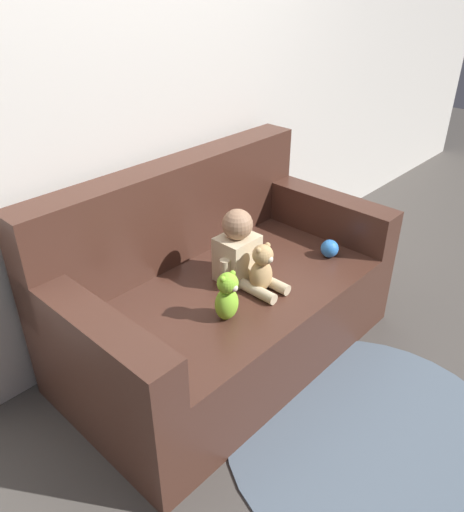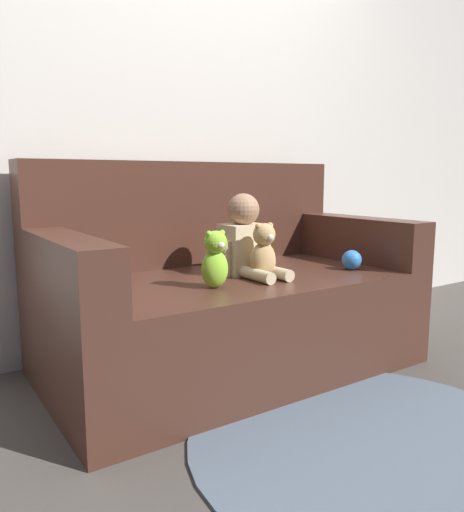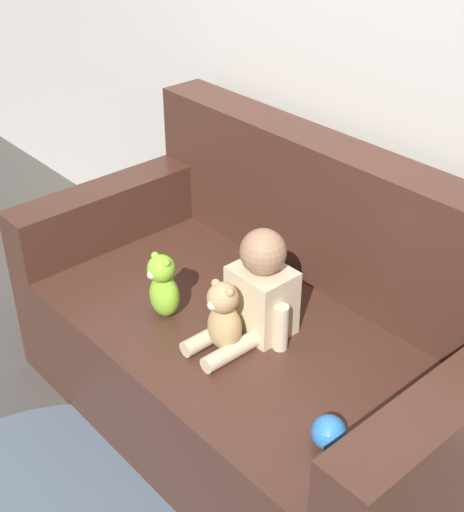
# 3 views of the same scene
# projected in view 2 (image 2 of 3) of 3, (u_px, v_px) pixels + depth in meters

# --- Properties ---
(ground_plane) EXTENTS (12.00, 12.00, 0.00)m
(ground_plane) POSITION_uv_depth(u_px,v_px,m) (232.00, 367.00, 2.35)
(ground_plane) COLOR #4C4742
(wall_back) EXTENTS (8.00, 0.05, 2.60)m
(wall_back) POSITION_uv_depth(u_px,v_px,m) (174.00, 97.00, 2.60)
(wall_back) COLOR silver
(wall_back) RESTS_ON ground_plane
(couch) EXTENTS (1.68, 0.93, 0.96)m
(couch) POSITION_uv_depth(u_px,v_px,m) (225.00, 297.00, 2.35)
(couch) COLOR #47281E
(couch) RESTS_ON ground_plane
(person_baby) EXTENTS (0.27, 0.35, 0.37)m
(person_baby) POSITION_uv_depth(u_px,v_px,m) (246.00, 241.00, 2.26)
(person_baby) COLOR beige
(person_baby) RESTS_ON couch
(teddy_bear_brown) EXTENTS (0.12, 0.11, 0.25)m
(teddy_bear_brown) POSITION_uv_depth(u_px,v_px,m) (263.00, 251.00, 2.15)
(teddy_bear_brown) COLOR tan
(teddy_bear_brown) RESTS_ON couch
(plush_toy_side) EXTENTS (0.11, 0.11, 0.23)m
(plush_toy_side) POSITION_uv_depth(u_px,v_px,m) (215.00, 260.00, 1.98)
(plush_toy_side) COLOR #8CD133
(plush_toy_side) RESTS_ON couch
(toy_ball) EXTENTS (0.09, 0.09, 0.09)m
(toy_ball) POSITION_uv_depth(u_px,v_px,m) (352.00, 260.00, 2.38)
(toy_ball) COLOR #337FDB
(toy_ball) RESTS_ON couch
(floor_rug) EXTENTS (1.27, 1.27, 0.01)m
(floor_rug) POSITION_uv_depth(u_px,v_px,m) (375.00, 443.00, 1.68)
(floor_rug) COLOR slate
(floor_rug) RESTS_ON ground_plane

